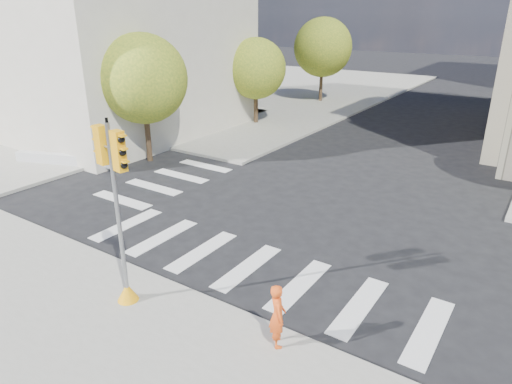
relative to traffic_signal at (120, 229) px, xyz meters
The scene contains 9 objects.
ground 6.01m from the traffic_signal, 72.75° to the left, with size 160.00×160.00×0.00m, color black.
sidewalk_far_left 36.37m from the traffic_signal, 120.36° to the left, with size 28.00×40.00×0.15m, color gray.
classical_building 23.06m from the traffic_signal, 144.01° to the left, with size 19.00×15.00×12.70m.
tree_lw_near 13.00m from the traffic_signal, 133.50° to the left, with size 4.40×4.40×6.41m.
tree_lw_mid 21.31m from the traffic_signal, 114.60° to the left, with size 4.00×4.00×5.77m.
tree_lw_far 30.72m from the traffic_signal, 106.79° to the left, with size 4.80×4.80×6.95m.
traffic_signal is the anchor object (origin of this frame).
photographer 4.44m from the traffic_signal, ahead, with size 0.57×0.37×1.56m, color #E94E15.
planter_wall 13.13m from the traffic_signal, 150.81° to the left, with size 6.00×0.40×0.50m, color beige.
Camera 1 is at (6.85, -11.93, 7.28)m, focal length 32.00 mm.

